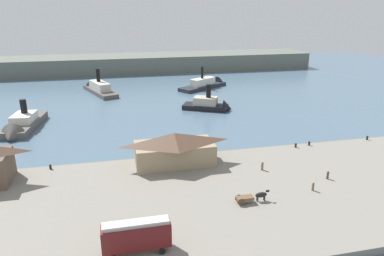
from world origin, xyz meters
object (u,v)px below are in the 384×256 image
(mooring_post_west, at_px, (50,167))
(ferry_departing_north, at_px, (208,84))
(ferry_outer_harbor, at_px, (98,88))
(mooring_post_center_west, at_px, (309,143))
(ferry_shed_central_terminal, at_px, (174,148))
(mooring_post_east, at_px, (296,145))
(ferry_approaching_west, at_px, (21,126))
(street_tram, at_px, (136,235))
(pedestrian_near_cart, at_px, (313,187))
(ferry_approaching_east, at_px, (211,105))
(pedestrian_walking_west, at_px, (328,175))
(pedestrian_by_tram, at_px, (262,166))
(horse_cart, at_px, (251,197))
(mooring_post_center_east, at_px, (367,138))

(mooring_post_west, relative_size, ferry_departing_north, 0.04)
(mooring_post_west, distance_m, ferry_outer_harbor, 71.72)
(mooring_post_center_west, distance_m, mooring_post_west, 55.36)
(mooring_post_west, bearing_deg, mooring_post_center_west, 0.16)
(ferry_shed_central_terminal, distance_m, mooring_post_west, 24.20)
(mooring_post_east, bearing_deg, ferry_approaching_west, 155.13)
(street_tram, height_order, mooring_post_center_west, street_tram)
(pedestrian_near_cart, xyz_separation_m, ferry_approaching_east, (-2.05, 56.81, -0.45))
(pedestrian_walking_west, relative_size, pedestrian_by_tram, 0.93)
(ferry_outer_harbor, relative_size, ferry_approaching_west, 1.13)
(pedestrian_near_cart, distance_m, mooring_post_center_west, 21.81)
(pedestrian_by_tram, xyz_separation_m, ferry_departing_north, (11.11, 79.90, -0.72))
(pedestrian_walking_west, bearing_deg, horse_cart, -164.70)
(pedestrian_near_cart, distance_m, pedestrian_by_tram, 10.80)
(pedestrian_by_tram, xyz_separation_m, mooring_post_center_west, (15.60, 9.65, -0.36))
(mooring_post_center_west, bearing_deg, pedestrian_near_cart, -118.66)
(horse_cart, bearing_deg, ferry_outer_harbor, 105.82)
(ferry_approaching_east, bearing_deg, ferry_approaching_west, -170.65)
(pedestrian_near_cart, height_order, pedestrian_by_tram, pedestrian_by_tram)
(pedestrian_walking_west, xyz_separation_m, ferry_departing_north, (1.02, 86.06, -0.67))
(ferry_shed_central_terminal, distance_m, pedestrian_by_tram, 17.40)
(street_tram, height_order, ferry_approaching_east, ferry_approaching_east)
(mooring_post_center_west, bearing_deg, ferry_outer_harbor, 124.03)
(mooring_post_center_east, distance_m, ferry_departing_north, 72.81)
(ferry_shed_central_terminal, xyz_separation_m, ferry_approaching_west, (-35.07, 31.79, -3.10))
(pedestrian_by_tram, relative_size, ferry_approaching_east, 0.11)
(ferry_shed_central_terminal, xyz_separation_m, mooring_post_center_east, (46.75, 3.19, -2.85))
(ferry_departing_north, xyz_separation_m, ferry_approaching_west, (-62.07, -41.48, 0.12))
(ferry_shed_central_terminal, bearing_deg, mooring_post_west, 173.18)
(mooring_post_west, bearing_deg, pedestrian_walking_west, -17.43)
(ferry_shed_central_terminal, xyz_separation_m, pedestrian_by_tram, (15.89, -6.63, -2.49))
(mooring_post_center_east, relative_size, ferry_approaching_east, 0.06)
(ferry_shed_central_terminal, xyz_separation_m, pedestrian_walking_west, (25.98, -12.80, -2.55))
(ferry_departing_north, height_order, ferry_approaching_west, ferry_departing_north)
(mooring_post_east, relative_size, ferry_approaching_west, 0.04)
(ferry_approaching_west, bearing_deg, ferry_approaching_east, 9.35)
(ferry_approaching_east, xyz_separation_m, ferry_departing_north, (8.01, 32.58, -0.21))
(pedestrian_near_cart, height_order, mooring_post_west, pedestrian_near_cart)
(horse_cart, relative_size, mooring_post_center_east, 6.24)
(ferry_outer_harbor, relative_size, ferry_departing_north, 1.07)
(mooring_post_center_west, bearing_deg, mooring_post_center_east, 0.65)
(mooring_post_west, bearing_deg, horse_cart, -31.31)
(mooring_post_center_west, xyz_separation_m, ferry_approaching_east, (-12.51, 37.68, -0.15))
(ferry_shed_central_terminal, xyz_separation_m, mooring_post_east, (27.93, 2.59, -2.85))
(mooring_post_east, relative_size, ferry_outer_harbor, 0.04)
(horse_cart, height_order, pedestrian_walking_west, horse_cart)
(pedestrian_walking_west, bearing_deg, ferry_shed_central_terminal, 153.77)
(street_tram, height_order, ferry_departing_north, ferry_departing_north)
(mooring_post_center_east, bearing_deg, street_tram, -152.80)
(street_tram, xyz_separation_m, pedestrian_near_cart, (30.51, 9.59, -1.86))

